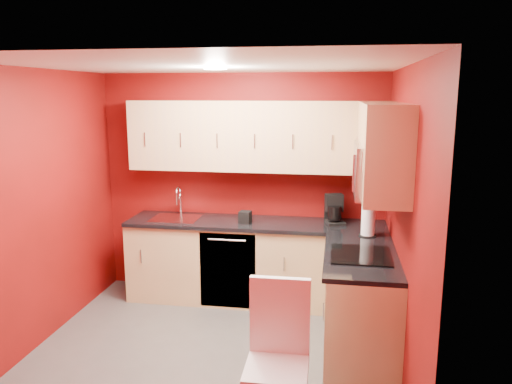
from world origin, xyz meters
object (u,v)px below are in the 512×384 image
(napkin_holder, at_px, (245,217))
(dining_chair, at_px, (277,362))
(coffee_maker, at_px, (335,210))
(paper_towel, at_px, (368,221))
(microwave, at_px, (378,169))
(sink, at_px, (176,215))

(napkin_holder, bearing_deg, dining_chair, -73.89)
(dining_chair, bearing_deg, coffee_maker, 80.00)
(napkin_holder, relative_size, paper_towel, 0.42)
(dining_chair, bearing_deg, napkin_holder, 105.27)
(microwave, height_order, sink, microwave)
(napkin_holder, bearing_deg, microwave, -35.18)
(paper_towel, bearing_deg, dining_chair, -110.64)
(sink, bearing_deg, microwave, -25.60)
(microwave, xyz_separation_m, sink, (-2.09, 1.00, -0.72))
(microwave, height_order, napkin_holder, microwave)
(sink, xyz_separation_m, coffee_maker, (1.75, 0.04, 0.12))
(microwave, xyz_separation_m, dining_chair, (-0.69, -1.16, -1.14))
(sink, bearing_deg, napkin_holder, -6.62)
(coffee_maker, bearing_deg, paper_towel, -67.84)
(coffee_maker, bearing_deg, sink, 165.68)
(microwave, height_order, paper_towel, microwave)
(microwave, xyz_separation_m, napkin_holder, (-1.29, 0.91, -0.69))
(microwave, bearing_deg, dining_chair, -120.96)
(coffee_maker, xyz_separation_m, napkin_holder, (-0.95, -0.13, -0.09))
(napkin_holder, xyz_separation_m, dining_chair, (0.60, -2.07, -0.45))
(sink, bearing_deg, coffee_maker, 1.16)
(microwave, bearing_deg, napkin_holder, 144.82)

